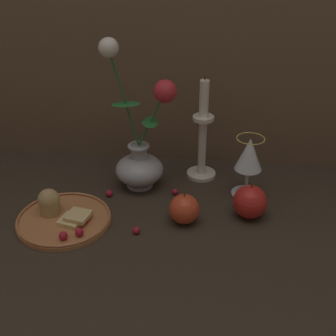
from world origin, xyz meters
TOP-DOWN VIEW (x-y plane):
  - ground_plane at (0.00, 0.00)m, footprint 2.40×2.40m
  - vase at (-0.08, 0.11)m, footprint 0.18×0.12m
  - plate_with_pastries at (-0.24, -0.07)m, footprint 0.22×0.22m
  - wine_glass at (0.19, 0.09)m, footprint 0.07×0.07m
  - candlestick at (0.08, 0.17)m, footprint 0.08×0.08m
  - apple_beside_vase at (0.04, -0.05)m, footprint 0.07×0.07m
  - apple_near_glass at (0.20, -0.01)m, footprint 0.08×0.08m
  - berry_near_plate at (-0.15, 0.04)m, footprint 0.02×0.02m
  - berry_front_center at (0.01, 0.07)m, footprint 0.02×0.02m
  - berry_by_glass_stem at (-0.06, -0.10)m, footprint 0.02×0.02m

SIDE VIEW (x-z plane):
  - ground_plane at x=0.00m, z-range 0.00..0.00m
  - berry_front_center at x=0.01m, z-range 0.00..0.02m
  - berry_by_glass_stem at x=-0.06m, z-range 0.00..0.02m
  - berry_near_plate at x=-0.15m, z-range 0.00..0.02m
  - plate_with_pastries at x=-0.24m, z-range -0.02..0.05m
  - apple_beside_vase at x=0.04m, z-range -0.01..0.08m
  - apple_near_glass at x=0.20m, z-range -0.01..0.09m
  - vase at x=-0.08m, z-range -0.10..0.29m
  - wine_glass at x=0.19m, z-range 0.03..0.19m
  - candlestick at x=0.08m, z-range -0.03..0.25m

